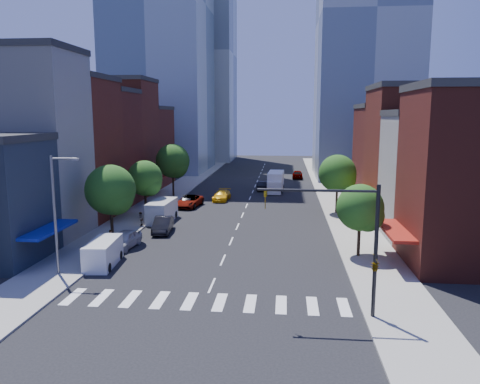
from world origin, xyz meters
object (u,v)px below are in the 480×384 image
object	(u,v)px
cargo_van_far	(162,211)
taxi	(222,195)
traffic_car_oncoming	(263,186)
cargo_van_near	(103,253)
parked_car_rear	(186,202)
pedestrian_near	(111,238)
pedestrian_far	(140,219)
parked_car_second	(163,225)
traffic_car_far	(297,174)
box_truck	(276,182)
parked_car_third	(189,201)
parked_car_front	(124,240)

from	to	relation	value
cargo_van_far	taxi	world-z (taller)	cargo_van_far
traffic_car_oncoming	cargo_van_near	bearing A→B (deg)	78.62
parked_car_rear	pedestrian_near	xyz separation A→B (m)	(-2.73, -19.80, 0.29)
traffic_car_oncoming	pedestrian_far	xyz separation A→B (m)	(-12.07, -26.75, 0.17)
cargo_van_far	pedestrian_far	size ratio (longest dim) A/B	3.73
parked_car_second	cargo_van_near	distance (m)	11.38
traffic_car_far	box_truck	xyz separation A→B (m)	(-3.86, -15.66, 0.64)
pedestrian_far	taxi	bearing A→B (deg)	146.42
parked_car_second	parked_car_rear	bearing A→B (deg)	85.27
parked_car_third	traffic_car_far	xyz separation A→B (m)	(14.98, 29.73, 0.04)
parked_car_second	parked_car_rear	world-z (taller)	parked_car_second
cargo_van_near	box_truck	size ratio (longest dim) A/B	0.65
pedestrian_far	parked_car_third	bearing A→B (deg)	153.43
parked_car_rear	cargo_van_far	bearing A→B (deg)	-100.30
traffic_car_far	pedestrian_near	size ratio (longest dim) A/B	3.02
cargo_van_near	pedestrian_near	size ratio (longest dim) A/B	3.17
parked_car_front	cargo_van_near	bearing A→B (deg)	-83.94
parked_car_rear	pedestrian_near	world-z (taller)	pedestrian_near
cargo_van_far	pedestrian_far	bearing A→B (deg)	-115.30
traffic_car_far	pedestrian_far	distance (m)	45.20
parked_car_front	parked_car_third	bearing A→B (deg)	90.16
parked_car_third	taxi	world-z (taller)	parked_car_third
parked_car_rear	traffic_car_far	distance (m)	33.64
box_truck	parked_car_third	bearing A→B (deg)	-125.82
parked_car_front	box_truck	xyz separation A→B (m)	(13.11, 33.82, 0.66)
cargo_van_far	pedestrian_near	world-z (taller)	cargo_van_far
parked_car_third	traffic_car_far	size ratio (longest dim) A/B	1.16
parked_car_front	taxi	xyz separation A→B (m)	(5.62, 24.96, -0.07)
parked_car_front	cargo_van_near	size ratio (longest dim) A/B	0.93
pedestrian_far	box_truck	bearing A→B (deg)	139.10
parked_car_front	traffic_car_far	xyz separation A→B (m)	(16.98, 49.48, 0.02)
parked_car_third	pedestrian_far	xyz separation A→B (m)	(-3.00, -11.74, 0.15)
traffic_car_far	parked_car_second	bearing A→B (deg)	71.95
parked_car_second	box_truck	bearing A→B (deg)	61.66
traffic_car_oncoming	cargo_van_far	bearing A→B (deg)	70.22
parked_car_second	pedestrian_far	xyz separation A→B (m)	(-3.00, 1.94, 0.12)
taxi	traffic_car_oncoming	size ratio (longest dim) A/B	1.10
traffic_car_far	cargo_van_far	bearing A→B (deg)	67.86
parked_car_front	parked_car_rear	distance (m)	19.64
cargo_van_near	traffic_car_oncoming	size ratio (longest dim) A/B	1.11
parked_car_front	parked_car_third	xyz separation A→B (m)	(2.00, 19.75, -0.03)
traffic_car_far	box_truck	world-z (taller)	box_truck
pedestrian_near	cargo_van_far	bearing A→B (deg)	17.84
parked_car_third	traffic_car_oncoming	bearing A→B (deg)	66.20
taxi	traffic_car_far	world-z (taller)	traffic_car_far
pedestrian_near	taxi	bearing A→B (deg)	11.42
taxi	traffic_car_far	bearing A→B (deg)	68.87
traffic_car_far	pedestrian_far	xyz separation A→B (m)	(-17.98, -41.48, 0.10)
pedestrian_near	parked_car_front	bearing A→B (deg)	-52.52
traffic_car_oncoming	box_truck	distance (m)	2.36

